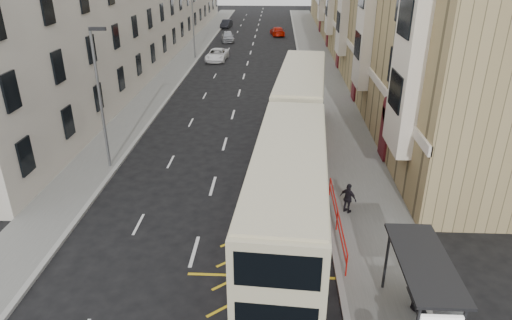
{
  "coord_description": "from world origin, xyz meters",
  "views": [
    {
      "loc": [
        3.41,
        -12.0,
        11.76
      ],
      "look_at": [
        2.49,
        7.67,
        2.69
      ],
      "focal_mm": 32.0,
      "sensor_mm": 36.0,
      "label": 1
    }
  ],
  "objects_px": {
    "street_lamp_far": "(193,19)",
    "car_red": "(277,31)",
    "white_van": "(217,55)",
    "car_silver": "(228,36)",
    "pedestrian_far": "(348,198)",
    "car_dark": "(226,24)",
    "double_decker_front": "(288,204)",
    "pedestrian_mid": "(426,287)",
    "bus_shelter": "(430,287)",
    "street_lamp_near": "(100,92)",
    "double_decker_rear": "(301,105)"
  },
  "relations": [
    {
      "from": "car_silver",
      "to": "car_dark",
      "type": "distance_m",
      "value": 12.79
    },
    {
      "from": "street_lamp_near",
      "to": "double_decker_front",
      "type": "relative_size",
      "value": 0.64
    },
    {
      "from": "car_dark",
      "to": "bus_shelter",
      "type": "bearing_deg",
      "value": -72.43
    },
    {
      "from": "white_van",
      "to": "double_decker_front",
      "type": "bearing_deg",
      "value": -75.14
    },
    {
      "from": "pedestrian_far",
      "to": "car_dark",
      "type": "bearing_deg",
      "value": -36.67
    },
    {
      "from": "bus_shelter",
      "to": "pedestrian_far",
      "type": "xyz_separation_m",
      "value": [
        -1.4,
        7.72,
        -1.22
      ]
    },
    {
      "from": "bus_shelter",
      "to": "pedestrian_mid",
      "type": "distance_m",
      "value": 1.69
    },
    {
      "from": "car_silver",
      "to": "pedestrian_far",
      "type": "bearing_deg",
      "value": -85.14
    },
    {
      "from": "double_decker_rear",
      "to": "bus_shelter",
      "type": "bearing_deg",
      "value": -73.51
    },
    {
      "from": "bus_shelter",
      "to": "pedestrian_far",
      "type": "height_order",
      "value": "bus_shelter"
    },
    {
      "from": "bus_shelter",
      "to": "car_dark",
      "type": "relative_size",
      "value": 1.07
    },
    {
      "from": "pedestrian_far",
      "to": "car_dark",
      "type": "height_order",
      "value": "pedestrian_far"
    },
    {
      "from": "street_lamp_far",
      "to": "double_decker_front",
      "type": "xyz_separation_m",
      "value": [
        10.3,
        -38.05,
        -2.14
      ]
    },
    {
      "from": "street_lamp_near",
      "to": "pedestrian_mid",
      "type": "relative_size",
      "value": 4.31
    },
    {
      "from": "white_van",
      "to": "car_red",
      "type": "bearing_deg",
      "value": 71.61
    },
    {
      "from": "double_decker_rear",
      "to": "street_lamp_near",
      "type": "bearing_deg",
      "value": -151.49
    },
    {
      "from": "white_van",
      "to": "car_silver",
      "type": "distance_m",
      "value": 12.23
    },
    {
      "from": "double_decker_front",
      "to": "street_lamp_far",
      "type": "bearing_deg",
      "value": 109.27
    },
    {
      "from": "white_van",
      "to": "car_red",
      "type": "relative_size",
      "value": 1.08
    },
    {
      "from": "street_lamp_far",
      "to": "white_van",
      "type": "relative_size",
      "value": 1.67
    },
    {
      "from": "street_lamp_far",
      "to": "car_red",
      "type": "distance_m",
      "value": 19.81
    },
    {
      "from": "street_lamp_near",
      "to": "double_decker_rear",
      "type": "height_order",
      "value": "street_lamp_near"
    },
    {
      "from": "pedestrian_far",
      "to": "street_lamp_far",
      "type": "bearing_deg",
      "value": -27.35
    },
    {
      "from": "bus_shelter",
      "to": "white_van",
      "type": "bearing_deg",
      "value": 106.07
    },
    {
      "from": "double_decker_front",
      "to": "car_dark",
      "type": "bearing_deg",
      "value": 102.49
    },
    {
      "from": "pedestrian_mid",
      "to": "white_van",
      "type": "bearing_deg",
      "value": 76.17
    },
    {
      "from": "white_van",
      "to": "car_silver",
      "type": "relative_size",
      "value": 1.13
    },
    {
      "from": "pedestrian_far",
      "to": "car_dark",
      "type": "relative_size",
      "value": 0.39
    },
    {
      "from": "double_decker_rear",
      "to": "pedestrian_far",
      "type": "height_order",
      "value": "double_decker_rear"
    },
    {
      "from": "street_lamp_far",
      "to": "car_red",
      "type": "height_order",
      "value": "street_lamp_far"
    },
    {
      "from": "street_lamp_near",
      "to": "white_van",
      "type": "relative_size",
      "value": 1.67
    },
    {
      "from": "double_decker_front",
      "to": "white_van",
      "type": "relative_size",
      "value": 2.6
    },
    {
      "from": "street_lamp_far",
      "to": "car_dark",
      "type": "relative_size",
      "value": 2.02
    },
    {
      "from": "double_decker_rear",
      "to": "car_red",
      "type": "xyz_separation_m",
      "value": [
        -1.66,
        42.0,
        -1.86
      ]
    },
    {
      "from": "double_decker_front",
      "to": "white_van",
      "type": "bearing_deg",
      "value": 105.65
    },
    {
      "from": "street_lamp_near",
      "to": "pedestrian_far",
      "type": "relative_size",
      "value": 5.22
    },
    {
      "from": "car_silver",
      "to": "car_dark",
      "type": "relative_size",
      "value": 1.07
    },
    {
      "from": "double_decker_front",
      "to": "pedestrian_far",
      "type": "relative_size",
      "value": 8.11
    },
    {
      "from": "street_lamp_near",
      "to": "double_decker_front",
      "type": "height_order",
      "value": "street_lamp_near"
    },
    {
      "from": "double_decker_front",
      "to": "double_decker_rear",
      "type": "xyz_separation_m",
      "value": [
        1.05,
        12.86,
        0.01
      ]
    },
    {
      "from": "bus_shelter",
      "to": "double_decker_front",
      "type": "relative_size",
      "value": 0.34
    },
    {
      "from": "street_lamp_far",
      "to": "white_van",
      "type": "height_order",
      "value": "street_lamp_far"
    },
    {
      "from": "pedestrian_mid",
      "to": "white_van",
      "type": "height_order",
      "value": "pedestrian_mid"
    },
    {
      "from": "street_lamp_near",
      "to": "double_decker_rear",
      "type": "xyz_separation_m",
      "value": [
        11.35,
        4.82,
        -2.13
      ]
    },
    {
      "from": "pedestrian_mid",
      "to": "car_red",
      "type": "xyz_separation_m",
      "value": [
        -5.4,
        57.95,
        -0.43
      ]
    },
    {
      "from": "street_lamp_near",
      "to": "street_lamp_far",
      "type": "bearing_deg",
      "value": 90.0
    },
    {
      "from": "street_lamp_near",
      "to": "pedestrian_far",
      "type": "bearing_deg",
      "value": -19.36
    },
    {
      "from": "pedestrian_far",
      "to": "double_decker_front",
      "type": "bearing_deg",
      "value": 90.1
    },
    {
      "from": "street_lamp_far",
      "to": "car_silver",
      "type": "xyz_separation_m",
      "value": [
        2.69,
        11.49,
        -3.92
      ]
    },
    {
      "from": "street_lamp_near",
      "to": "double_decker_rear",
      "type": "relative_size",
      "value": 0.64
    }
  ]
}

